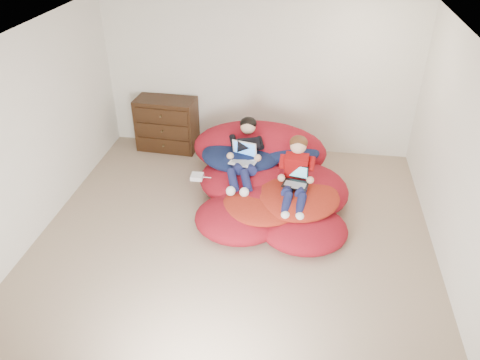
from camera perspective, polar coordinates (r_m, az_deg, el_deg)
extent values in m
cube|color=tan|center=(6.14, -0.70, -7.85)|extent=(5.10, 5.10, 0.25)
cube|color=white|center=(7.64, 2.30, 12.44)|extent=(5.10, 0.02, 2.50)
cube|color=white|center=(3.43, -7.84, -16.90)|extent=(5.10, 0.02, 2.50)
cube|color=white|center=(6.24, -24.26, 4.81)|extent=(0.02, 5.10, 2.50)
cube|color=white|center=(5.58, 25.55, 1.28)|extent=(0.02, 5.10, 2.50)
cube|color=white|center=(4.89, -0.90, 16.54)|extent=(5.10, 5.10, 0.02)
cube|color=#301C0D|center=(8.00, -8.89, 6.76)|extent=(1.01, 0.55, 0.89)
cube|color=#301C0D|center=(7.90, -9.25, 4.23)|extent=(0.89, 0.07, 0.21)
cylinder|color=#4C3F26|center=(7.89, -9.29, 4.16)|extent=(0.03, 0.06, 0.03)
cube|color=#301C0D|center=(7.78, -9.41, 5.95)|extent=(0.89, 0.07, 0.21)
cylinder|color=#4C3F26|center=(7.77, -9.46, 5.89)|extent=(0.03, 0.06, 0.03)
cube|color=#301C0D|center=(7.67, -9.59, 7.73)|extent=(0.89, 0.07, 0.21)
cylinder|color=#4C3F26|center=(7.65, -9.63, 7.67)|extent=(0.03, 0.06, 0.03)
ellipsoid|color=#A51220|center=(6.79, 1.13, 0.06)|extent=(1.45, 1.30, 0.52)
ellipsoid|color=#A51220|center=(6.65, 7.12, -1.15)|extent=(1.41, 1.37, 0.51)
ellipsoid|color=#A51220|center=(6.35, 3.37, -2.96)|extent=(1.43, 1.15, 0.46)
ellipsoid|color=#A51220|center=(6.14, -0.14, -4.69)|extent=(1.17, 1.07, 0.39)
ellipsoid|color=#A51220|center=(6.05, 7.74, -5.86)|extent=(1.13, 1.03, 0.37)
ellipsoid|color=#A51220|center=(7.18, 2.37, 3.66)|extent=(2.05, 0.90, 0.90)
ellipsoid|color=#131E47|center=(6.87, 0.12, 3.04)|extent=(1.17, 0.95, 0.30)
ellipsoid|color=#131E47|center=(6.93, 5.86, 3.50)|extent=(0.93, 0.65, 0.22)
ellipsoid|color=#AC2818|center=(6.26, 6.76, -1.91)|extent=(1.17, 1.17, 0.21)
ellipsoid|color=#AC2818|center=(6.13, 2.68, -3.01)|extent=(1.04, 0.93, 0.19)
ellipsoid|color=white|center=(7.23, -0.10, 5.86)|extent=(0.49, 0.31, 0.31)
cube|color=black|center=(6.76, 0.78, 4.01)|extent=(0.44, 0.53, 0.43)
sphere|color=#D9A685|center=(6.80, 0.99, 6.52)|extent=(0.22, 0.22, 0.22)
ellipsoid|color=black|center=(6.81, 1.03, 6.91)|extent=(0.25, 0.23, 0.19)
cylinder|color=#141941|center=(6.54, -0.43, 1.70)|extent=(0.25, 0.38, 0.20)
cylinder|color=#141941|center=(6.29, -0.87, 0.01)|extent=(0.23, 0.36, 0.23)
sphere|color=white|center=(6.17, -1.14, -1.35)|extent=(0.13, 0.13, 0.13)
cylinder|color=#141941|center=(6.52, 1.15, 1.58)|extent=(0.25, 0.38, 0.20)
cylinder|color=#141941|center=(6.27, 0.76, -0.13)|extent=(0.23, 0.36, 0.23)
sphere|color=white|center=(6.15, 0.53, -1.49)|extent=(0.13, 0.13, 0.13)
cube|color=#9D0D0E|center=(6.28, 6.92, 1.43)|extent=(0.33, 0.30, 0.48)
sphere|color=#D9A685|center=(6.19, 7.13, 4.15)|extent=(0.21, 0.21, 0.21)
ellipsoid|color=#492813|center=(6.19, 7.16, 4.57)|extent=(0.24, 0.23, 0.18)
cylinder|color=#141941|center=(6.19, 5.89, -1.07)|extent=(0.18, 0.36, 0.19)
cylinder|color=#141941|center=(5.95, 5.69, -2.93)|extent=(0.15, 0.35, 0.22)
sphere|color=white|center=(5.85, 5.55, -4.39)|extent=(0.13, 0.13, 0.13)
cylinder|color=#141941|center=(6.19, 7.53, -1.20)|extent=(0.18, 0.36, 0.19)
cylinder|color=#141941|center=(5.95, 7.39, -3.06)|extent=(0.15, 0.35, 0.22)
sphere|color=white|center=(5.84, 7.28, -4.53)|extent=(0.13, 0.13, 0.13)
cube|color=silver|center=(6.51, 0.38, 2.22)|extent=(0.40, 0.33, 0.01)
cube|color=gray|center=(6.49, 0.36, 2.23)|extent=(0.33, 0.21, 0.00)
cube|color=silver|center=(6.57, 0.57, 3.83)|extent=(0.36, 0.14, 0.25)
cube|color=#4183E0|center=(6.56, 0.56, 3.81)|extent=(0.31, 0.12, 0.20)
cube|color=black|center=(6.17, 6.75, -0.55)|extent=(0.37, 0.29, 0.01)
cube|color=gray|center=(6.15, 6.75, -0.53)|extent=(0.30, 0.18, 0.00)
cube|color=black|center=(6.22, 6.89, 1.06)|extent=(0.33, 0.12, 0.23)
cube|color=#53ACC1|center=(6.21, 6.88, 1.03)|extent=(0.29, 0.10, 0.18)
cube|color=silver|center=(6.50, -5.26, 0.41)|extent=(0.17, 0.17, 0.06)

